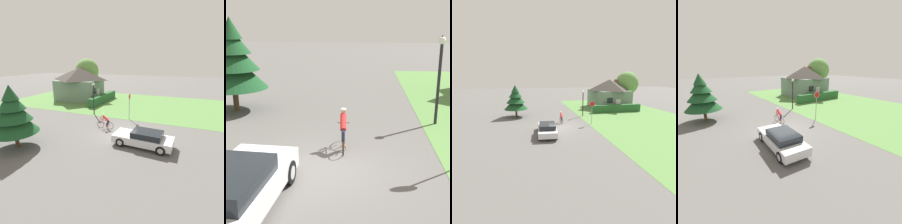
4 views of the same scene
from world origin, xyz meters
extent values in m
plane|color=#5B5956|center=(0.00, 0.00, 0.00)|extent=(140.00, 140.00, 0.00)
cube|color=#568442|center=(11.81, 4.00, 0.01)|extent=(16.00, 36.00, 0.01)
cube|color=slate|center=(11.76, 11.77, 1.68)|extent=(6.68, 7.25, 3.36)
pyramid|color=#3D3833|center=(11.76, 11.77, 4.39)|extent=(7.22, 7.83, 2.05)
cube|color=silver|center=(12.07, 8.40, 1.00)|extent=(0.90, 0.14, 2.00)
cube|color=black|center=(10.37, 8.24, 1.85)|extent=(1.10, 0.16, 0.90)
cube|color=brown|center=(13.52, 12.61, 5.00)|extent=(0.54, 0.54, 0.80)
cube|color=#285B2D|center=(11.05, 7.02, 0.64)|extent=(8.51, 0.90, 1.27)
cube|color=silver|center=(-1.79, -2.38, 0.55)|extent=(2.13, 4.64, 0.57)
cube|color=black|center=(-1.81, -2.72, 1.04)|extent=(1.77, 2.33, 0.43)
cylinder|color=black|center=(-2.51, -0.79, 0.34)|extent=(0.33, 0.70, 0.69)
cylinder|color=#ADADB2|center=(-2.51, -0.79, 0.34)|extent=(0.33, 0.42, 0.40)
cylinder|color=black|center=(-0.89, -0.89, 0.34)|extent=(0.33, 0.70, 0.69)
cylinder|color=#ADADB2|center=(-0.89, -0.89, 0.34)|extent=(0.33, 0.42, 0.40)
cylinder|color=black|center=(-2.69, -3.87, 0.34)|extent=(0.33, 0.70, 0.69)
cylinder|color=#ADADB2|center=(-2.69, -3.87, 0.34)|extent=(0.33, 0.42, 0.40)
cylinder|color=black|center=(-1.07, -3.97, 0.34)|extent=(0.33, 0.70, 0.69)
cylinder|color=#ADADB2|center=(-1.07, -3.97, 0.34)|extent=(0.33, 0.42, 0.40)
torus|color=black|center=(0.52, 1.34, 0.33)|extent=(0.09, 0.71, 0.71)
torus|color=black|center=(0.45, 2.32, 0.33)|extent=(0.09, 0.71, 0.71)
cylinder|color=#B21E1E|center=(0.50, 1.59, 0.50)|extent=(0.05, 0.18, 0.58)
cylinder|color=#B21E1E|center=(0.47, 1.95, 0.54)|extent=(0.08, 0.62, 0.68)
cylinder|color=#B21E1E|center=(0.48, 1.88, 0.83)|extent=(0.09, 0.73, 0.12)
cylinder|color=#B21E1E|center=(0.51, 1.50, 0.28)|extent=(0.06, 0.33, 0.15)
cylinder|color=#B21E1E|center=(0.52, 1.43, 0.56)|extent=(0.05, 0.21, 0.47)
cylinder|color=#B21E1E|center=(0.45, 2.29, 0.60)|extent=(0.04, 0.12, 0.54)
cylinder|color=black|center=(0.45, 2.25, 0.87)|extent=(0.44, 0.06, 0.02)
ellipsoid|color=black|center=(0.51, 1.52, 0.81)|extent=(0.10, 0.21, 0.05)
cylinder|color=#262D4C|center=(0.50, 1.51, 0.62)|extent=(0.13, 0.25, 0.48)
cylinder|color=#262D4C|center=(0.50, 1.67, 0.54)|extent=(0.13, 0.25, 0.64)
cylinder|color=tan|center=(0.50, 1.58, 0.25)|extent=(0.08, 0.08, 0.30)
cylinder|color=tan|center=(0.55, 1.74, 0.15)|extent=(0.17, 0.08, 0.21)
cylinder|color=red|center=(0.49, 1.79, 1.05)|extent=(0.27, 0.69, 0.58)
cylinder|color=red|center=(0.46, 2.02, 1.05)|extent=(0.09, 0.25, 0.35)
cylinder|color=red|center=(0.46, 2.30, 1.05)|extent=(0.09, 0.25, 0.35)
sphere|color=tan|center=(0.47, 2.06, 1.39)|extent=(0.19, 0.19, 0.19)
ellipsoid|color=white|center=(0.47, 2.06, 1.44)|extent=(0.22, 0.18, 0.12)
cylinder|color=gray|center=(4.23, 0.55, 1.18)|extent=(0.07, 0.07, 2.37)
cylinder|color=red|center=(4.23, 0.55, 2.63)|extent=(0.62, 0.03, 0.62)
cylinder|color=silver|center=(4.23, 0.55, 2.63)|extent=(0.65, 0.02, 0.65)
cylinder|color=black|center=(4.46, 5.20, 1.80)|extent=(0.13, 0.13, 3.60)
sphere|color=white|center=(4.46, 5.20, 3.75)|extent=(0.33, 0.33, 0.33)
cone|color=black|center=(4.46, 5.20, 3.92)|extent=(0.20, 0.20, 0.13)
cylinder|color=#4C3823|center=(-5.58, 6.56, 0.60)|extent=(0.29, 0.29, 1.21)
cone|color=#194723|center=(-5.58, 6.56, 2.07)|extent=(3.45, 3.45, 1.72)
cone|color=#194723|center=(-5.58, 6.56, 2.91)|extent=(2.69, 2.69, 1.51)
cone|color=#194723|center=(-5.58, 6.56, 3.64)|extent=(1.93, 1.93, 1.31)
cone|color=#194723|center=(-5.58, 6.56, 4.25)|extent=(1.17, 1.17, 1.10)
cylinder|color=#4C3823|center=(16.01, 12.71, 1.36)|extent=(0.30, 0.30, 2.72)
ellipsoid|color=#609347|center=(16.01, 12.71, 4.60)|extent=(4.43, 4.43, 4.65)
camera|label=1|loc=(-14.20, -4.91, 6.35)|focal=28.00mm
camera|label=2|loc=(1.33, -8.83, 4.44)|focal=50.00mm
camera|label=3|loc=(-3.44, -20.16, 6.14)|focal=28.00mm
camera|label=4|loc=(-6.49, -10.48, 5.45)|focal=24.00mm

